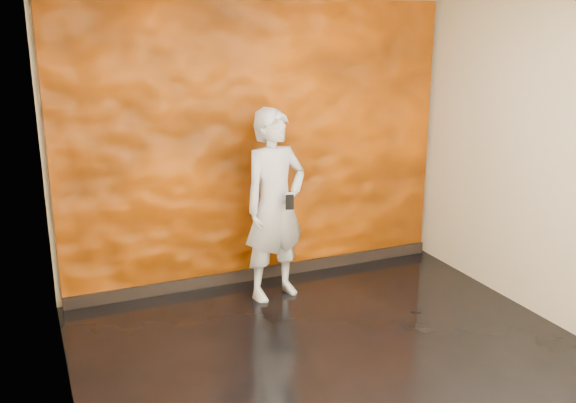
# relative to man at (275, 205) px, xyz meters

# --- Properties ---
(room) EXTENTS (4.02, 4.02, 2.81)m
(room) POSITION_rel_man_xyz_m (0.03, -1.48, 0.49)
(room) COLOR black
(room) RESTS_ON ground
(feature_wall) EXTENTS (3.90, 0.06, 2.75)m
(feature_wall) POSITION_rel_man_xyz_m (0.03, 0.48, 0.48)
(feature_wall) COLOR #C94F00
(feature_wall) RESTS_ON ground
(baseboard) EXTENTS (3.90, 0.04, 0.12)m
(baseboard) POSITION_rel_man_xyz_m (0.03, 0.44, -0.84)
(baseboard) COLOR black
(baseboard) RESTS_ON ground
(man) EXTENTS (0.74, 0.58, 1.81)m
(man) POSITION_rel_man_xyz_m (0.00, 0.00, 0.00)
(man) COLOR #A6AAB5
(man) RESTS_ON ground
(phone) EXTENTS (0.08, 0.03, 0.14)m
(phone) POSITION_rel_man_xyz_m (0.04, -0.27, 0.10)
(phone) COLOR black
(phone) RESTS_ON man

